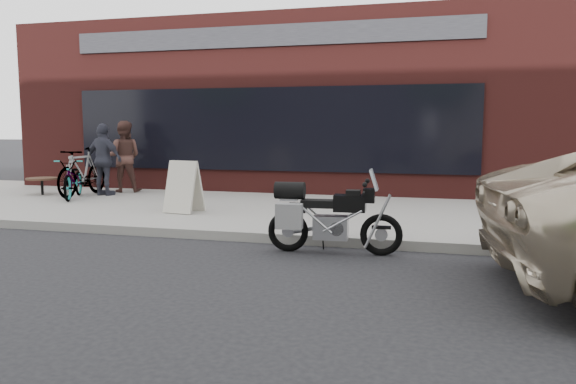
{
  "coord_description": "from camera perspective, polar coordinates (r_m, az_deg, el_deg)",
  "views": [
    {
      "loc": [
        2.12,
        -4.01,
        1.77
      ],
      "look_at": [
        0.06,
        3.58,
        0.85
      ],
      "focal_mm": 35.0,
      "sensor_mm": 36.0,
      "label": 1
    }
  ],
  "objects": [
    {
      "name": "bicycle_front",
      "position": [
        13.54,
        -20.95,
        1.26
      ],
      "size": [
        1.24,
        1.79,
        0.89
      ],
      "primitive_type": "imported",
      "rotation": [
        0.0,
        0.0,
        0.43
      ],
      "color": "gray",
      "rests_on": "near_sidewalk"
    },
    {
      "name": "bicycle_rear",
      "position": [
        13.91,
        -20.18,
        1.93
      ],
      "size": [
        0.58,
        1.9,
        1.13
      ],
      "primitive_type": "imported",
      "rotation": [
        0.0,
        0.0,
        0.02
      ],
      "color": "gray",
      "rests_on": "near_sidewalk"
    },
    {
      "name": "near_sidewalk",
      "position": [
        11.34,
        4.24,
        -1.93
      ],
      "size": [
        44.0,
        6.0,
        0.15
      ],
      "primitive_type": "cube",
      "color": "gray",
      "rests_on": "ground"
    },
    {
      "name": "motorcycle",
      "position": [
        7.85,
        3.77,
        -2.53
      ],
      "size": [
        1.9,
        0.68,
        1.2
      ],
      "rotation": [
        0.0,
        0.0,
        0.06
      ],
      "color": "black",
      "rests_on": "ground"
    },
    {
      "name": "storefront",
      "position": [
        18.47,
        2.32,
        8.17
      ],
      "size": [
        14.0,
        10.07,
        4.5
      ],
      "color": "#4F1C19",
      "rests_on": "ground"
    },
    {
      "name": "cafe_table",
      "position": [
        14.55,
        -23.73,
        1.21
      ],
      "size": [
        0.71,
        0.71,
        0.41
      ],
      "color": "black",
      "rests_on": "near_sidewalk"
    },
    {
      "name": "sandwich_sign",
      "position": [
        10.8,
        -10.52,
        0.55
      ],
      "size": [
        0.69,
        0.65,
        0.98
      ],
      "rotation": [
        0.0,
        0.0,
        -0.16
      ],
      "color": "beige",
      "rests_on": "near_sidewalk"
    },
    {
      "name": "cafe_patron_left",
      "position": [
        14.47,
        -16.34,
        3.47
      ],
      "size": [
        1.02,
        0.9,
        1.76
      ],
      "primitive_type": "imported",
      "rotation": [
        0.0,
        0.0,
        3.46
      ],
      "color": "#51322B",
      "rests_on": "near_sidewalk"
    },
    {
      "name": "ground",
      "position": [
        4.87,
        -12.19,
        -14.8
      ],
      "size": [
        120.0,
        120.0,
        0.0
      ],
      "primitive_type": "plane",
      "color": "black",
      "rests_on": "ground"
    },
    {
      "name": "cafe_patron_right",
      "position": [
        13.87,
        -18.19,
        3.15
      ],
      "size": [
        1.04,
        0.56,
        1.69
      ],
      "primitive_type": "imported",
      "rotation": [
        0.0,
        0.0,
        2.99
      ],
      "color": "#363745",
      "rests_on": "near_sidewalk"
    }
  ]
}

